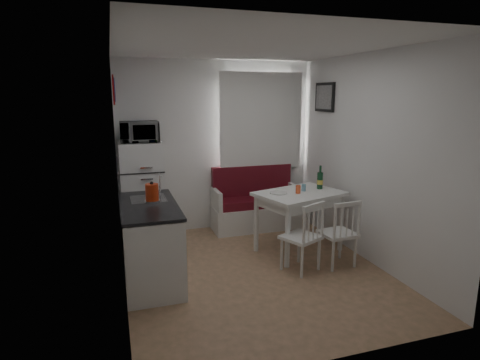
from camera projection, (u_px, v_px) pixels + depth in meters
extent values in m
cube|color=olive|center=(254.00, 271.00, 4.85)|extent=(3.00, 3.50, 0.02)
cube|color=white|center=(256.00, 46.00, 4.30)|extent=(3.00, 3.50, 0.02)
cube|color=white|center=(217.00, 146.00, 6.20)|extent=(3.00, 0.02, 2.60)
cube|color=white|center=(336.00, 205.00, 2.94)|extent=(3.00, 0.02, 2.60)
cube|color=white|center=(118.00, 173.00, 4.13)|extent=(0.02, 3.50, 2.60)
cube|color=white|center=(368.00, 159.00, 5.02)|extent=(0.02, 3.50, 2.60)
cube|color=white|center=(260.00, 125.00, 6.32)|extent=(1.22, 0.06, 1.47)
cube|color=white|center=(262.00, 122.00, 6.24)|extent=(1.35, 0.02, 1.50)
cube|color=white|center=(150.00, 244.00, 4.54)|extent=(0.60, 1.30, 0.86)
cube|color=black|center=(149.00, 205.00, 4.44)|extent=(0.62, 1.32, 0.03)
cube|color=#99999E|center=(148.00, 203.00, 4.69)|extent=(0.40, 0.40, 0.10)
cylinder|color=silver|center=(160.00, 184.00, 4.87)|extent=(0.02, 0.02, 0.26)
cylinder|color=navy|center=(114.00, 90.00, 5.31)|extent=(0.03, 0.40, 0.40)
cube|color=black|center=(324.00, 97.00, 5.88)|extent=(0.04, 0.52, 0.42)
cube|color=white|center=(256.00, 217.00, 6.35)|extent=(1.37, 0.53, 0.38)
cube|color=maroon|center=(256.00, 201.00, 6.30)|extent=(1.31, 0.49, 0.13)
cube|color=maroon|center=(252.00, 180.00, 6.42)|extent=(1.31, 0.11, 0.49)
cube|color=white|center=(300.00, 194.00, 5.32)|extent=(1.27, 1.05, 0.04)
cube|color=white|center=(300.00, 200.00, 5.34)|extent=(1.13, 0.91, 0.13)
cylinder|color=white|center=(299.00, 223.00, 5.41)|extent=(0.07, 0.07, 0.78)
cube|color=white|center=(301.00, 237.00, 4.80)|extent=(0.53, 0.52, 0.04)
cube|color=white|center=(308.00, 223.00, 4.58)|extent=(0.37, 0.20, 0.43)
cube|color=white|center=(338.00, 234.00, 4.95)|extent=(0.43, 0.41, 0.04)
cube|color=white|center=(346.00, 220.00, 4.74)|extent=(0.38, 0.07, 0.42)
cube|color=white|center=(142.00, 193.00, 5.65)|extent=(0.58, 0.58, 1.45)
imported|color=white|center=(139.00, 132.00, 5.42)|extent=(0.51, 0.34, 0.28)
cylinder|color=red|center=(152.00, 192.00, 4.48)|extent=(0.17, 0.17, 0.23)
cylinder|color=#EA5427|center=(298.00, 189.00, 5.24)|extent=(0.06, 0.06, 0.11)
cylinder|color=#79B5CE|center=(304.00, 188.00, 5.38)|extent=(0.06, 0.06, 0.09)
cylinder|color=white|center=(278.00, 193.00, 5.24)|extent=(0.23, 0.23, 0.02)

